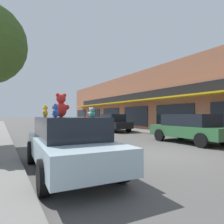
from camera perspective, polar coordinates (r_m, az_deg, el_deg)
The scene contains 11 objects.
ground_plane at distance 8.03m, azimuth 13.90°, elevation -11.86°, with size 260.00×260.00×0.00m, color #514F4C.
storefront_row at distance 25.51m, azimuth 18.39°, elevation 2.55°, with size 13.83×37.44×6.04m.
plush_art_car at distance 5.63m, azimuth -12.26°, elevation -8.48°, with size 2.06×4.63×1.48m.
teddy_bear_giant at distance 5.95m, azimuth -14.38°, elevation 1.79°, with size 0.50×0.31×0.69m.
teddy_bear_cream at distance 5.68m, azimuth -16.13°, elevation -0.35°, with size 0.16×0.10×0.22m.
teddy_bear_yellow at distance 6.29m, azimuth -18.54°, elevation 0.21°, with size 0.21×0.26×0.36m.
teddy_bear_white at distance 5.23m, azimuth -6.01°, elevation -0.12°, with size 0.19×0.16×0.26m.
teddy_bear_teal at distance 4.97m, azimuth -5.49°, elevation -0.35°, with size 0.16×0.12×0.21m.
teddy_bear_blue at distance 4.92m, azimuth -15.83°, elevation 0.35°, with size 0.19×0.25×0.33m.
parked_car_far_center at distance 11.78m, azimuth 21.25°, elevation -4.15°, with size 1.98×4.50×1.58m.
parked_car_far_right at distance 18.41m, azimuth 0.32°, elevation -3.05°, with size 1.90×4.05×1.60m.
Camera 1 is at (-5.38, -5.76, 1.54)m, focal length 32.00 mm.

